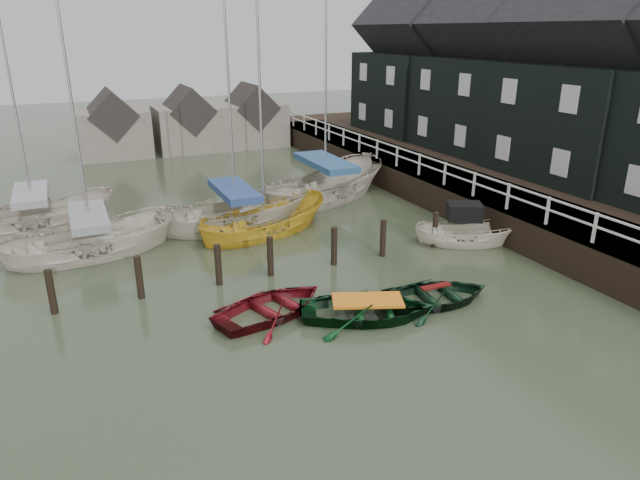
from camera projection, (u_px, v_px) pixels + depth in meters
name	position (u px, v px, depth m)	size (l,w,h in m)	color
ground	(341.00, 305.00, 17.45)	(120.00, 120.00, 0.00)	#313A25
pier	(420.00, 179.00, 29.41)	(3.04, 32.00, 2.70)	black
land_strip	(503.00, 181.00, 31.78)	(14.00, 38.00, 1.50)	black
quay_houses	(534.00, 77.00, 28.66)	(6.52, 28.14, 10.01)	black
mooring_pilings	(273.00, 261.00, 19.42)	(13.72, 0.22, 1.80)	black
far_sheds	(186.00, 123.00, 39.39)	(14.00, 4.08, 4.39)	#665B51
rowboat_red	(273.00, 314.00, 16.89)	(2.65, 3.71, 0.77)	#5D0D13
rowboat_green	(367.00, 317.00, 16.69)	(2.80, 3.92, 0.81)	black
rowboat_dkgreen	(435.00, 302.00, 17.61)	(2.59, 3.63, 0.75)	black
motorboat	(465.00, 241.00, 22.41)	(4.21, 3.17, 2.37)	beige
sailboat_a	(94.00, 253.00, 21.38)	(6.66, 3.22, 11.54)	beige
sailboat_b	(236.00, 224.00, 24.50)	(6.95, 2.96, 12.37)	#BDB6A1
sailboat_c	(265.00, 232.00, 23.71)	(6.51, 3.96, 11.05)	gold
sailboat_d	(325.00, 197.00, 28.48)	(8.60, 6.13, 12.73)	#BEB2A2
sailboat_e	(37.00, 227.00, 24.15)	(6.74, 3.08, 10.49)	beige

